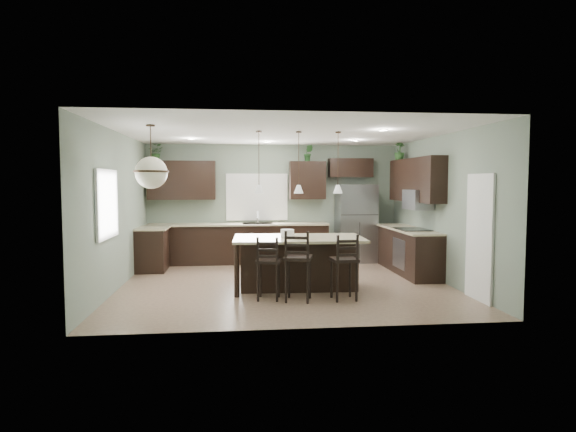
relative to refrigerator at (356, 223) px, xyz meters
The scene contains 33 objects.
ground 3.23m from the refrigerator, 129.02° to the right, with size 6.00×6.00×0.00m, color #9E8466.
pantry_door 4.09m from the refrigerator, 75.47° to the right, with size 0.04×0.82×2.04m, color white.
window_back 2.45m from the refrigerator, behind, with size 1.35×0.02×1.00m, color white.
window_left 5.92m from the refrigerator, 146.99° to the right, with size 0.02×1.10×1.00m, color white.
left_return_cabs 4.73m from the refrigerator, behind, with size 0.60×0.90×0.90m, color black.
left_return_countertop 4.68m from the refrigerator, behind, with size 0.66×0.96×0.04m, color #BBAE8D.
back_lower_cabs 2.84m from the refrigerator, behind, with size 4.20×0.60×0.90m, color black.
back_countertop 2.80m from the refrigerator, behind, with size 4.20×0.66×0.04m, color #BBAE8D.
sink_inset 2.35m from the refrigerator, behind, with size 0.70×0.45×0.01m, color gray.
faucet 2.35m from the refrigerator, behind, with size 0.02×0.02×0.28m, color silver.
back_upper_left 4.23m from the refrigerator, behind, with size 1.55×0.34×0.90m, color black.
back_upper_right 1.55m from the refrigerator, behind, with size 0.85×0.34×0.90m, color black.
fridge_header 1.34m from the refrigerator, 119.72° to the left, with size 1.05×0.34×0.45m, color black.
right_lower_cabs 1.77m from the refrigerator, 63.88° to the right, with size 0.60×2.35×0.90m, color black.
right_countertop 1.70m from the refrigerator, 64.49° to the right, with size 0.66×2.35×0.04m, color #BBAE8D.
cooktop 1.95m from the refrigerator, 67.97° to the right, with size 0.58×0.75×0.02m, color black.
wall_oven_front 1.92m from the refrigerator, 76.14° to the right, with size 0.01×0.72×0.60m, color gray.
right_upper_cabs 2.04m from the refrigerator, 60.09° to the right, with size 0.34×2.35×0.90m, color black.
microwave 2.08m from the refrigerator, 65.30° to the right, with size 0.40×0.75×0.40m, color gray.
refrigerator is the anchor object (origin of this frame).
kitchen_island 3.32m from the refrigerator, 122.03° to the right, with size 2.29×1.30×0.92m, color black.
serving_dish 3.39m from the refrigerator, 124.97° to the right, with size 0.24×0.24×0.14m, color silver.
bar_stool_left 4.27m from the refrigerator, 123.27° to the right, with size 0.38×0.38×1.04m, color black.
bar_stool_center 4.16m from the refrigerator, 116.82° to the right, with size 0.42×0.42×1.15m, color black.
bar_stool_right 3.89m from the refrigerator, 106.89° to the right, with size 0.40×0.40×1.08m, color black.
pendant_left 3.92m from the refrigerator, 131.53° to the right, with size 0.17×0.17×1.10m, color white, non-canonical shape.
pendant_center 3.55m from the refrigerator, 122.03° to the right, with size 0.17×0.17×1.10m, color white, non-canonical shape.
pendant_right 3.29m from the refrigerator, 110.35° to the right, with size 0.17×0.17×1.10m, color white, non-canonical shape.
chandelier 5.61m from the refrigerator, 139.92° to the right, with size 0.54×0.54×1.00m, color beige, non-canonical shape.
plant_back_left 4.95m from the refrigerator, behind, with size 0.34×0.29×0.37m, color #24471F.
plant_back_right 2.02m from the refrigerator, behind, with size 0.21×0.17×0.39m, color #285626.
plant_right_wall 1.98m from the refrigerator, 34.58° to the right, with size 0.24×0.24×0.43m, color #2C5625.
room_shell 3.19m from the refrigerator, 129.02° to the right, with size 6.00×6.00×6.00m.
Camera 1 is at (-0.90, -8.83, 1.90)m, focal length 30.00 mm.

